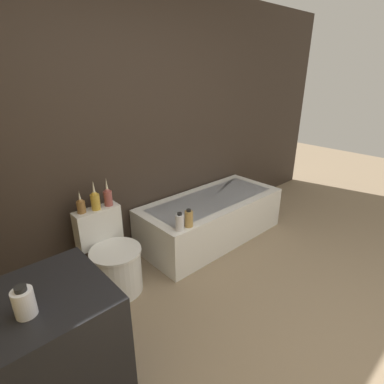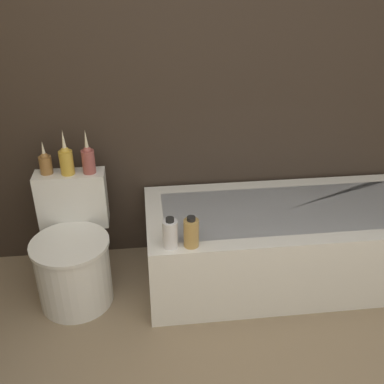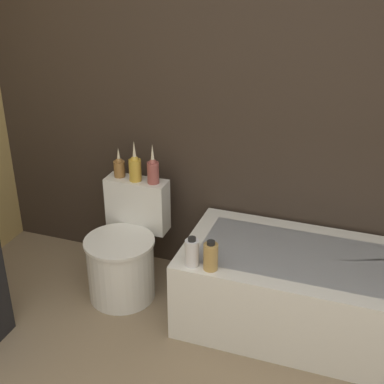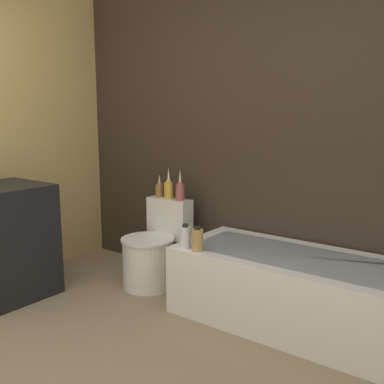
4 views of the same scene
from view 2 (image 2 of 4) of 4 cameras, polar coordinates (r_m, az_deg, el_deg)
wall_back_tiled at (r=2.67m, az=-3.66°, el=16.90°), size 6.40×0.06×2.60m
bathtub at (r=2.84m, az=11.75°, el=-6.23°), size 1.69×0.74×0.49m
toilet at (r=2.71m, az=-14.82°, el=-7.81°), size 0.44×0.57×0.70m
vase_gold at (r=2.68m, az=-18.13°, el=3.58°), size 0.07×0.07×0.20m
vase_silver at (r=2.63m, az=-15.68°, el=4.01°), size 0.08×0.08×0.27m
vase_bronze at (r=2.62m, az=-13.05°, el=4.17°), size 0.07×0.07×0.26m
shampoo_bottle_tall at (r=2.29m, az=-2.78°, el=-5.30°), size 0.08×0.08×0.17m
shampoo_bottle_short at (r=2.30m, az=-0.10°, el=-5.16°), size 0.08×0.08×0.17m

